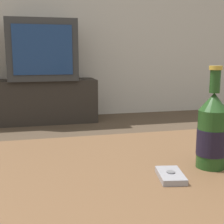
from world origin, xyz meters
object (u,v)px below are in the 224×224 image
Objects in this scene: tv_stand at (44,101)px; television at (42,50)px; cell_phone at (171,175)px; beer_bottle at (212,132)px.

television is (-0.00, -0.00, 0.53)m from tv_stand.
tv_stand is 2.74m from cell_phone.
television is 2.75m from cell_phone.
beer_bottle reaches higher than cell_phone.
tv_stand is 2.72m from beer_bottle.
tv_stand is at bearing 90.00° from television.
beer_bottle is (0.35, -2.68, -0.24)m from television.
beer_bottle is 2.51× the size of cell_phone.
cell_phone is (-0.13, -0.05, -0.09)m from beer_bottle.
television is 2.64× the size of beer_bottle.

